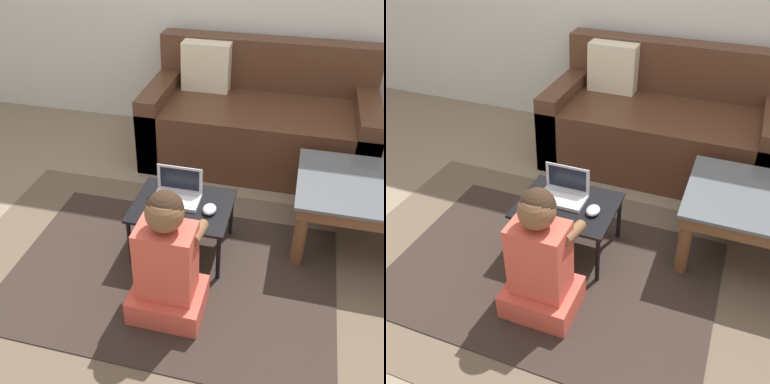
% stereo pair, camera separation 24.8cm
% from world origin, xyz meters
% --- Properties ---
extents(ground_plane, '(16.00, 16.00, 0.00)m').
position_xyz_m(ground_plane, '(0.00, 0.00, 0.00)').
color(ground_plane, '#7F705B').
extents(area_rug, '(2.45, 1.65, 0.01)m').
position_xyz_m(area_rug, '(-0.09, -0.11, 0.00)').
color(area_rug, brown).
rests_on(area_rug, ground_plane).
extents(couch, '(1.64, 0.85, 0.84)m').
position_xyz_m(couch, '(0.18, 1.31, 0.30)').
color(couch, '#4C2D1E').
rests_on(couch, ground_plane).
extents(coffee_table, '(0.87, 0.64, 0.42)m').
position_xyz_m(coffee_table, '(0.95, 0.43, 0.35)').
color(coffee_table, '#4C5156').
rests_on(coffee_table, ground_plane).
extents(laptop_desk, '(0.55, 0.44, 0.32)m').
position_xyz_m(laptop_desk, '(-0.09, 0.12, 0.29)').
color(laptop_desk, black).
rests_on(laptop_desk, ground_plane).
extents(laptop, '(0.26, 0.17, 0.18)m').
position_xyz_m(laptop, '(-0.13, 0.16, 0.35)').
color(laptop, '#B7BCC6').
rests_on(laptop, laptop_desk).
extents(computer_mouse, '(0.07, 0.10, 0.04)m').
position_xyz_m(computer_mouse, '(0.07, 0.09, 0.34)').
color(computer_mouse, '#B2B7C1').
rests_on(computer_mouse, laptop_desk).
extents(person_seated, '(0.36, 0.37, 0.72)m').
position_xyz_m(person_seated, '(-0.04, -0.34, 0.32)').
color(person_seated, '#CC4C3D').
rests_on(person_seated, ground_plane).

